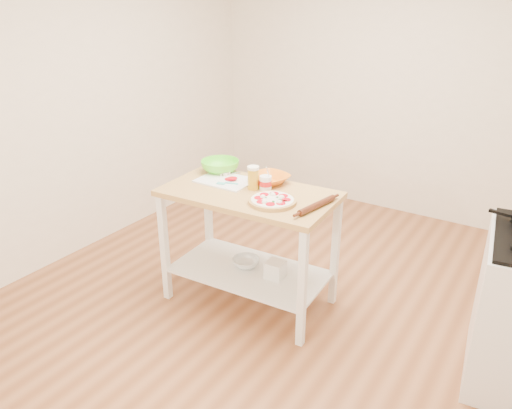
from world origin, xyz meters
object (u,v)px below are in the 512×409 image
object	(u,v)px
shelf_bin	(275,270)
orange_bowl	(270,179)
pizza	(272,200)
prep_island	(249,223)
shelf_glass_bowl	(246,263)
green_bowl	(220,166)
yogurt_tub	(266,183)
cutting_board	(226,180)
beer_pint	(253,178)
rolling_pin	(317,205)
knife	(219,171)
spatula	(227,183)

from	to	relation	value
shelf_bin	orange_bowl	bearing A→B (deg)	132.03
shelf_bin	pizza	bearing A→B (deg)	-74.72
prep_island	shelf_glass_bowl	bearing A→B (deg)	147.97
green_bowl	yogurt_tub	distance (m)	0.52
pizza	shelf_glass_bowl	xyz separation A→B (m)	(-0.30, 0.12, -0.62)
orange_bowl	shelf_glass_bowl	bearing A→B (deg)	-116.26
green_bowl	prep_island	bearing A→B (deg)	-28.23
cutting_board	beer_pint	distance (m)	0.27
orange_bowl	yogurt_tub	world-z (taller)	yogurt_tub
shelf_glass_bowl	pizza	bearing A→B (deg)	-21.31
prep_island	rolling_pin	bearing A→B (deg)	-0.80
knife	green_bowl	distance (m)	0.05
knife	orange_bowl	distance (m)	0.44
knife	yogurt_tub	size ratio (longest dim) A/B	1.38
pizza	shelf_bin	distance (m)	0.60
rolling_pin	shelf_bin	world-z (taller)	rolling_pin
orange_bowl	rolling_pin	world-z (taller)	orange_bowl
yogurt_tub	shelf_glass_bowl	size ratio (longest dim) A/B	0.89
prep_island	cutting_board	xyz separation A→B (m)	(-0.26, 0.08, 0.26)
cutting_board	yogurt_tub	world-z (taller)	yogurt_tub
knife	orange_bowl	size ratio (longest dim) A/B	0.94
yogurt_tub	rolling_pin	world-z (taller)	yogurt_tub
prep_island	cutting_board	world-z (taller)	cutting_board
green_bowl	pizza	bearing A→B (deg)	-24.87
pizza	orange_bowl	bearing A→B (deg)	124.50
pizza	shelf_glass_bowl	size ratio (longest dim) A/B	1.56
orange_bowl	shelf_bin	bearing A→B (deg)	-47.97
prep_island	green_bowl	size ratio (longest dim) A/B	4.25
knife	shelf_glass_bowl	bearing A→B (deg)	-44.60
yogurt_tub	spatula	bearing A→B (deg)	-164.73
knife	green_bowl	xyz separation A→B (m)	(-0.01, 0.03, 0.03)
shelf_glass_bowl	yogurt_tub	bearing A→B (deg)	22.52
spatula	pizza	bearing A→B (deg)	-26.39
spatula	green_bowl	world-z (taller)	green_bowl
rolling_pin	shelf_bin	bearing A→B (deg)	175.14
cutting_board	rolling_pin	bearing A→B (deg)	-6.67
prep_island	shelf_bin	distance (m)	0.39
spatula	orange_bowl	bearing A→B (deg)	26.23
knife	orange_bowl	xyz separation A→B (m)	(0.44, 0.03, 0.02)
shelf_bin	prep_island	bearing A→B (deg)	-174.82
prep_island	pizza	distance (m)	0.37
spatula	knife	world-z (taller)	knife
rolling_pin	shelf_glass_bowl	xyz separation A→B (m)	(-0.59, 0.04, -0.63)
pizza	green_bowl	distance (m)	0.73
orange_bowl	shelf_bin	world-z (taller)	orange_bowl
spatula	green_bowl	size ratio (longest dim) A/B	0.49
rolling_pin	beer_pint	bearing A→B (deg)	172.88
beer_pint	yogurt_tub	bearing A→B (deg)	19.58
orange_bowl	prep_island	bearing A→B (deg)	-99.82
prep_island	cutting_board	distance (m)	0.37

